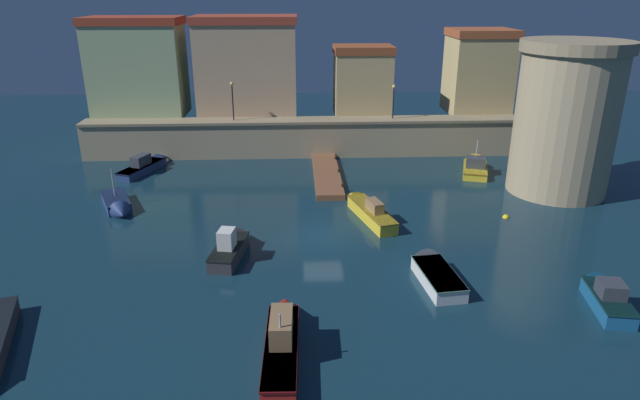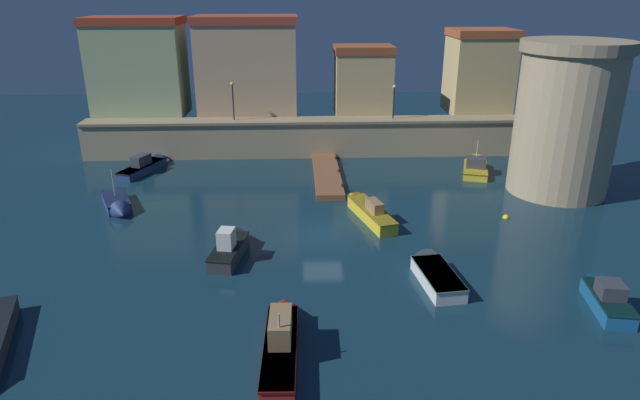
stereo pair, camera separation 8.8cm
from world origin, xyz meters
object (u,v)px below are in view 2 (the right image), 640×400
moored_boat_7 (148,164)px  moored_boat_5 (281,337)px  moored_boat_0 (118,205)px  moored_boat_1 (367,209)px  mooring_buoy_0 (506,218)px  moored_boat_3 (604,294)px  moored_boat_6 (432,271)px  moored_boat_2 (475,166)px  quay_lamp_1 (394,96)px  fortress_tower (566,118)px  quay_lamp_0 (233,95)px  moored_boat_8 (231,245)px

moored_boat_7 → moored_boat_5: bearing=-133.3°
moored_boat_0 → moored_boat_1: (17.28, -1.87, 0.13)m
mooring_buoy_0 → moored_boat_5: bearing=-137.1°
moored_boat_3 → moored_boat_6: 8.31m
moored_boat_2 → moored_boat_3: 21.05m
moored_boat_5 → quay_lamp_1: bearing=-16.7°
moored_boat_0 → moored_boat_7: bearing=156.6°
moored_boat_0 → moored_boat_5: 20.17m
moored_boat_5 → mooring_buoy_0: size_ratio=16.06×
moored_boat_2 → moored_boat_6: size_ratio=1.06×
fortress_tower → moored_boat_0: 32.75m
fortress_tower → quay_lamp_1: size_ratio=3.65×
moored_boat_6 → moored_boat_7: moored_boat_7 is taller
moored_boat_1 → moored_boat_0: bearing=68.2°
moored_boat_1 → moored_boat_5: bearing=143.6°
quay_lamp_0 → moored_boat_1: 18.86m
moored_boat_3 → fortress_tower: bearing=-7.3°
moored_boat_0 → moored_boat_8: 11.26m
quay_lamp_0 → moored_boat_8: 20.91m
quay_lamp_0 → quay_lamp_1: (14.45, -0.00, -0.21)m
fortress_tower → quay_lamp_0: fortress_tower is taller
quay_lamp_0 → mooring_buoy_0: bearing=-38.3°
fortress_tower → moored_boat_7: 33.51m
quay_lamp_1 → fortress_tower: bearing=-44.0°
quay_lamp_1 → moored_boat_3: bearing=-77.0°
moored_boat_8 → fortress_tower: bearing=-57.9°
fortress_tower → mooring_buoy_0: fortress_tower is taller
moored_boat_7 → mooring_buoy_0: (26.83, -11.76, -0.45)m
moored_boat_5 → moored_boat_7: size_ratio=1.11×
moored_boat_1 → moored_boat_8: moored_boat_8 is taller
fortress_tower → moored_boat_1: (-14.95, -4.40, -5.13)m
moored_boat_3 → moored_boat_5: (-15.70, -2.96, 0.07)m
moored_boat_3 → moored_boat_5: size_ratio=0.67×
moored_boat_2 → moored_boat_8: moored_boat_2 is taller
quay_lamp_1 → moored_boat_6: 24.08m
moored_boat_2 → moored_boat_7: size_ratio=0.86×
quay_lamp_1 → moored_boat_8: quay_lamp_1 is taller
moored_boat_2 → moored_boat_6: moored_boat_2 is taller
moored_boat_3 → moored_boat_8: moored_boat_8 is taller
moored_boat_2 → moored_boat_7: 27.89m
moored_boat_5 → mooring_buoy_0: 20.31m
quay_lamp_0 → moored_boat_7: 9.60m
moored_boat_2 → quay_lamp_0: bearing=92.5°
fortress_tower → moored_boat_5: fortress_tower is taller
moored_boat_6 → moored_boat_5: bearing=120.0°
quay_lamp_0 → moored_boat_3: quay_lamp_0 is taller
quay_lamp_1 → mooring_buoy_0: quay_lamp_1 is taller
moored_boat_8 → quay_lamp_0: bearing=14.7°
moored_boat_6 → quay_lamp_1: bearing=-10.7°
moored_boat_2 → mooring_buoy_0: (-1.02, -10.18, -0.45)m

